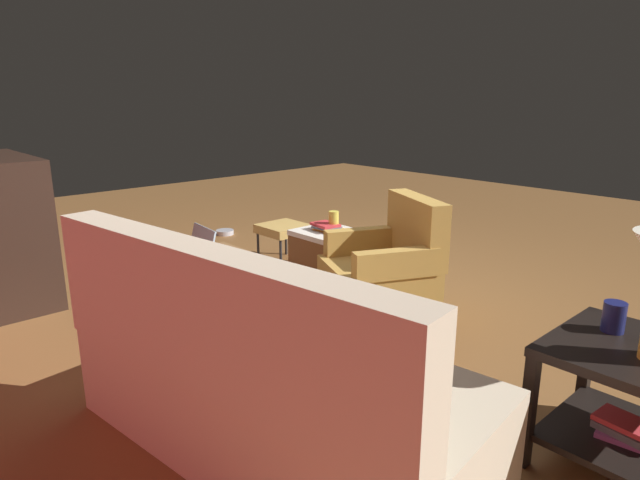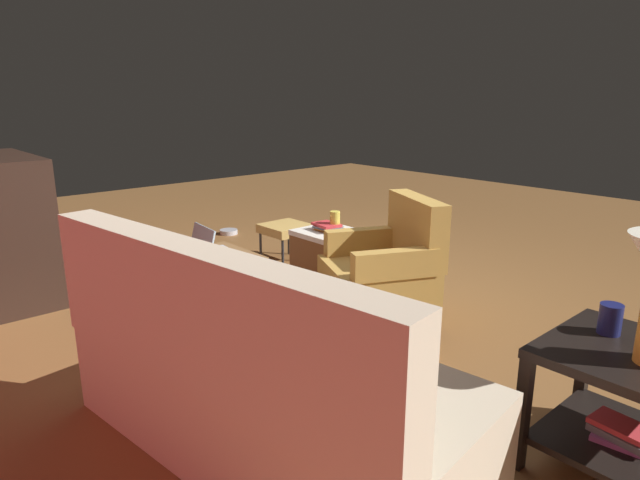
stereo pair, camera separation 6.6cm
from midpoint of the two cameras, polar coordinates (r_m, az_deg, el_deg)
ground at (r=4.30m, az=3.18°, el=-5.91°), size 12.00×12.00×0.00m
couch at (r=2.44m, az=-5.53°, el=-14.82°), size 1.99×1.08×1.00m
armchair at (r=3.75m, az=7.32°, el=-3.32°), size 0.89×0.90×0.87m
side_table at (r=2.62m, az=30.22°, el=-13.74°), size 0.64×0.64×0.55m
small_vase at (r=2.65m, az=28.78°, el=-7.28°), size 0.09×0.09×0.13m
book_stack_shelf at (r=2.70m, az=29.74°, el=-17.09°), size 0.25×0.22×0.07m
laptop_desk at (r=3.77m, az=-10.10°, el=-2.38°), size 0.56×0.44×0.48m
laptop at (r=3.73m, az=-10.75°, el=-0.93°), size 0.35×0.29×0.21m
tv_cabinet at (r=4.75m, az=-30.22°, el=1.45°), size 1.10×0.56×1.10m
wicker_hamper at (r=4.42m, az=1.22°, el=-2.00°), size 0.45×0.45×0.48m
book_stack_hamper at (r=4.35m, az=1.27°, el=1.39°), size 0.23×0.20×0.06m
yellow_mug at (r=4.32m, az=2.01°, el=2.38°), size 0.08×0.08×0.10m
tv_remote at (r=4.48m, az=1.12°, el=1.56°), size 0.08×0.17×0.02m
ottoman at (r=5.09m, az=-3.26°, el=1.11°), size 0.40×0.40×0.36m
circular_rug at (r=4.49m, az=-12.67°, el=-5.28°), size 1.38×1.38×0.01m
pet_bowl_steel at (r=6.25m, az=-9.26°, el=0.86°), size 0.20×0.20×0.05m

